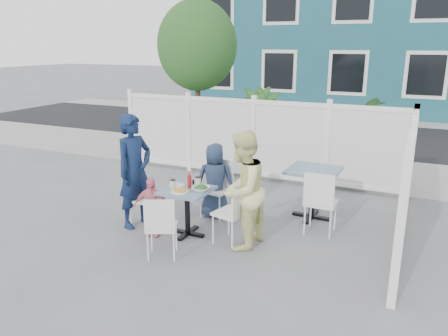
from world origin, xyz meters
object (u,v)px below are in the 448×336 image
at_px(woman, 242,190).
at_px(man, 135,171).
at_px(chair_left, 141,193).
at_px(toddler, 151,207).
at_px(chair_right, 235,208).
at_px(chair_back, 219,184).
at_px(utility_cabinet, 176,125).
at_px(boy, 215,181).
at_px(main_table, 187,199).
at_px(chair_near, 161,223).
at_px(spare_table, 313,180).

bearing_deg(woman, man, -84.38).
height_order(chair_left, toddler, toddler).
height_order(chair_right, man, man).
bearing_deg(chair_back, chair_right, 134.74).
relative_size(chair_left, man, 0.50).
distance_m(utility_cabinet, chair_back, 4.64).
height_order(boy, toddler, boy).
bearing_deg(chair_right, main_table, 103.60).
relative_size(chair_right, boy, 0.76).
distance_m(utility_cabinet, man, 4.90).
xyz_separation_m(chair_right, boy, (-0.67, 0.79, 0.07)).
bearing_deg(chair_near, chair_left, 111.71).
relative_size(utility_cabinet, spare_table, 1.57).
bearing_deg(spare_table, utility_cabinet, 143.60).
distance_m(utility_cabinet, spare_table, 5.31).
distance_m(main_table, chair_near, 0.78).
height_order(man, toddler, man).
bearing_deg(man, spare_table, -47.32).
height_order(chair_near, toddler, toddler).
height_order(main_table, toddler, toddler).
bearing_deg(toddler, spare_table, 19.57).
distance_m(chair_near, boy, 1.57).
relative_size(utility_cabinet, chair_near, 1.51).
distance_m(chair_right, chair_back, 1.09).
xyz_separation_m(chair_left, man, (-0.05, -0.05, 0.35)).
distance_m(spare_table, chair_near, 2.56).
relative_size(utility_cabinet, woman, 0.79).
bearing_deg(utility_cabinet, boy, -44.49).
relative_size(utility_cabinet, main_table, 1.83).
bearing_deg(chair_right, toddler, 115.10).
bearing_deg(spare_table, chair_back, -160.72).
xyz_separation_m(main_table, chair_right, (0.74, -0.01, -0.01)).
bearing_deg(utility_cabinet, chair_right, -44.01).
bearing_deg(chair_right, man, 104.37).
height_order(main_table, boy, boy).
distance_m(main_table, man, 0.92).
bearing_deg(chair_back, chair_left, 50.13).
bearing_deg(chair_near, man, 115.05).
xyz_separation_m(main_table, woman, (0.84, -0.02, 0.26)).
bearing_deg(utility_cabinet, spare_table, -28.56).
relative_size(woman, boy, 1.34).
xyz_separation_m(utility_cabinet, boy, (2.87, -3.71, -0.04)).
bearing_deg(chair_left, man, -46.90).
relative_size(main_table, chair_right, 0.77).
relative_size(chair_left, toddler, 0.99).
bearing_deg(chair_near, toddler, 107.91).
bearing_deg(woman, chair_right, -89.73).
bearing_deg(chair_right, chair_left, 102.57).
xyz_separation_m(chair_right, man, (-1.60, 0.00, 0.33)).
relative_size(chair_right, chair_near, 1.08).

